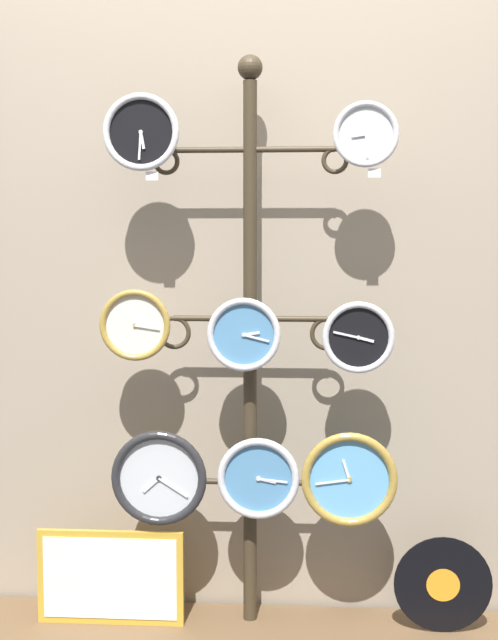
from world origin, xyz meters
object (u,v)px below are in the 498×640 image
Objects in this scene: picture_frame at (110,577)px; vinyl_record at (443,585)px; clock_top_left at (141,132)px; clock_bottom_center at (258,478)px; clock_top_right at (366,134)px; clock_middle_right at (358,337)px; clock_middle_left at (135,325)px; clock_bottom_right at (349,479)px; clock_bottom_left at (159,478)px; display_stand at (250,430)px; clock_middle_center at (244,335)px.

vinyl_record is at bearing 0.76° from picture_frame.
clock_top_left is 1.20m from clock_bottom_center.
clock_top_right is 0.65m from clock_middle_right.
clock_middle_left is at bearing -0.97° from picture_frame.
clock_bottom_center is 0.62m from picture_frame.
clock_middle_left reaches higher than picture_frame.
clock_top_left reaches higher than picture_frame.
clock_top_left is 1.32m from clock_bottom_right.
clock_top_right is 0.76× the size of clock_bottom_center.
clock_bottom_left is at bearing -179.27° from clock_bottom_center.
vinyl_record is at bearing -5.22° from display_stand.
clock_bottom_center is (0.03, -0.08, -0.14)m from display_stand.
clock_middle_right is 0.58m from clock_bottom_center.
clock_middle_left reaches higher than clock_middle_right.
clock_bottom_center is (-0.34, 0.02, -1.12)m from clock_top_right.
clock_top_left is 0.72m from clock_top_right.
clock_bottom_right is at bearing -15.28° from display_stand.
picture_frame is (-0.17, 0.01, -0.35)m from clock_bottom_left.
picture_frame is (-0.47, -0.07, -0.50)m from display_stand.
clock_middle_right is (0.36, -0.10, 0.33)m from display_stand.
display_stand is 7.92× the size of clock_top_left.
picture_frame is at bearing -179.24° from vinyl_record.
clock_middle_center is 1.07m from vinyl_record.
clock_bottom_center is 0.84× the size of vinyl_record.
clock_top_right reaches higher than picture_frame.
picture_frame is (-0.81, 0.02, -0.36)m from clock_bottom_right.
clock_top_left is 0.91× the size of clock_bottom_center.
clock_middle_right is at bearing -0.99° from clock_bottom_left.
display_stand reaches higher than vinyl_record.
clock_top_left is at bearing -179.02° from clock_bottom_right.
picture_frame is at bearing 178.80° from clock_bottom_right.
clock_bottom_right is (0.35, -0.00, -0.48)m from clock_middle_center.
clock_middle_left is at bearing 177.85° from clock_middle_center.
display_stand reaches higher than clock_middle_right.
clock_top_left reaches higher than clock_middle_left.
clock_middle_right is (-0.02, 0.00, -0.65)m from clock_top_right.
clock_middle_center reaches higher than clock_bottom_left.
clock_top_right is at bearing -1.29° from clock_bottom_left.
display_stand is at bearing 16.64° from clock_top_left.
clock_top_right is 1.12m from clock_bottom_right.
clock_middle_right is at bearing 166.44° from clock_top_right.
clock_top_right is at bearing 0.29° from clock_top_left.
clock_bottom_left is at bearing -178.52° from vinyl_record.
clock_middle_right is (0.37, -0.01, -0.01)m from clock_middle_center.
clock_middle_right is at bearing -172.97° from vinyl_record.
clock_middle_center is at bearing 179.72° from clock_bottom_right.
vinyl_record reaches higher than picture_frame.
clock_middle_left is 0.87m from picture_frame.
clock_middle_left is 1.02× the size of clock_middle_right.
clock_top_left is 1.05× the size of clock_middle_left.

